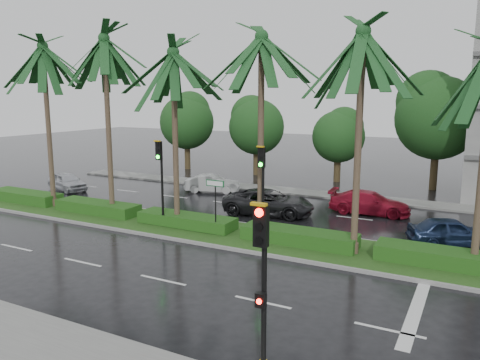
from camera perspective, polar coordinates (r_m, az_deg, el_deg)
The scene contains 17 objects.
ground at distance 21.58m, azimuth -1.34°, elevation -7.64°, with size 120.00×120.00×0.00m, color black.
near_sidewalk at distance 14.22m, azimuth -22.69°, elevation -18.08°, with size 40.00×2.40×0.12m, color slate.
far_sidewalk at distance 32.26m, azimuth 9.01°, elevation -1.64°, with size 40.00×2.00×0.12m, color slate.
median at distance 22.40m, azimuth -0.09°, elevation -6.75°, with size 36.00×4.00×0.15m.
hedge at distance 22.29m, azimuth -0.09°, elevation -5.84°, with size 35.20×1.40×0.60m.
lane_markings at distance 19.98m, azimuth 5.80°, elevation -9.15°, with size 34.00×13.06×0.01m.
palm_row at distance 22.12m, azimuth -3.06°, elevation 14.72°, with size 26.30×4.20×10.24m.
signal_near at distance 10.30m, azimuth 2.73°, elevation -13.33°, with size 0.34×0.45×4.36m.
signal_median_left at distance 23.27m, azimuth -9.67°, elevation 1.13°, with size 0.34×0.42×4.36m.
signal_median_right at distance 20.45m, azimuth 2.71°, elevation 0.02°, with size 0.34×0.42×4.36m.
street_sign at distance 21.92m, azimuth -3.04°, elevation -1.62°, with size 0.95×0.09×2.60m.
bg_trees at distance 36.46m, azimuth 15.22°, elevation 7.07°, with size 33.18×5.83×8.42m.
car_silver at distance 35.31m, azimuth -20.34°, elevation -0.19°, with size 3.68×1.48×1.25m, color silver.
car_white at distance 32.49m, azimuth -3.41°, elevation -0.44°, with size 3.75×1.31×1.23m, color #B2B2B2.
car_darkgrey at distance 26.41m, azimuth 3.53°, elevation -2.73°, with size 5.09×2.35×1.42m, color black.
car_red at distance 27.52m, azimuth 15.50°, elevation -2.68°, with size 4.49×1.83×1.30m, color maroon.
car_blue at distance 23.06m, azimuth 24.34°, elevation -5.75°, with size 3.73×1.50×1.27m, color #182648.
Camera 1 is at (9.94, -17.98, 6.62)m, focal length 35.00 mm.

